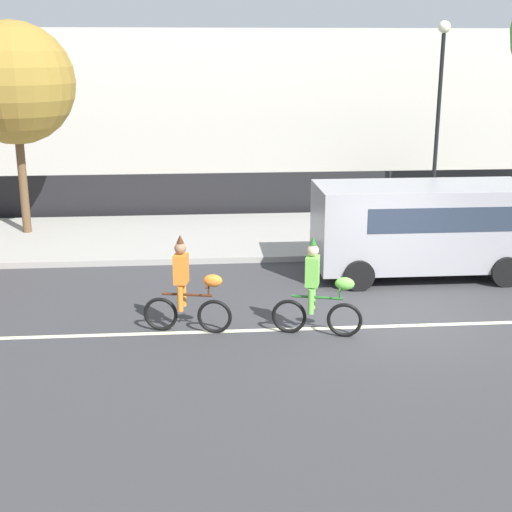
{
  "coord_description": "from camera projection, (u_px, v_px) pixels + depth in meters",
  "views": [
    {
      "loc": [
        -4.0,
        -13.23,
        5.21
      ],
      "look_at": [
        -2.82,
        1.2,
        1.0
      ],
      "focal_mm": 50.0,
      "sensor_mm": 36.0,
      "label": 1
    }
  ],
  "objects": [
    {
      "name": "building_backdrop",
      "position": [
        321.0,
        103.0,
        30.94
      ],
      "size": [
        28.0,
        8.0,
        5.97
      ],
      "primitive_type": "cube",
      "color": "beige",
      "rests_on": "ground"
    },
    {
      "name": "road_centre_line",
      "position": [
        406.0,
        326.0,
        13.95
      ],
      "size": [
        36.0,
        0.14,
        0.01
      ],
      "primitive_type": "cube",
      "color": "beige",
      "rests_on": "ground"
    },
    {
      "name": "pedestrian_onlooker",
      "position": [
        441.0,
        204.0,
        20.14
      ],
      "size": [
        0.32,
        0.2,
        1.62
      ],
      "color": "#33333D",
      "rests_on": "sidewalk_curb"
    },
    {
      "name": "parked_van_grey",
      "position": [
        425.0,
        223.0,
        16.76
      ],
      "size": [
        5.0,
        2.22,
        2.18
      ],
      "color": "#99999E",
      "rests_on": "ground"
    },
    {
      "name": "street_tree_far_corner",
      "position": [
        14.0,
        84.0,
        19.36
      ],
      "size": [
        3.32,
        3.32,
        5.84
      ],
      "color": "brown",
      "rests_on": "sidewalk_curb"
    },
    {
      "name": "fence_line",
      "position": [
        321.0,
        193.0,
        23.23
      ],
      "size": [
        40.0,
        0.08,
        1.4
      ],
      "primitive_type": "cube",
      "color": "black",
      "rests_on": "ground"
    },
    {
      "name": "sidewalk_curb",
      "position": [
        338.0,
        234.0,
        20.63
      ],
      "size": [
        60.0,
        5.0,
        0.15
      ],
      "primitive_type": "cube",
      "color": "#9E9B93",
      "rests_on": "ground"
    },
    {
      "name": "parade_cyclist_lime",
      "position": [
        318.0,
        293.0,
        13.28
      ],
      "size": [
        1.68,
        0.62,
        1.92
      ],
      "color": "black",
      "rests_on": "ground"
    },
    {
      "name": "street_lamp_post",
      "position": [
        440.0,
        92.0,
        21.02
      ],
      "size": [
        0.36,
        0.36,
        5.86
      ],
      "color": "black",
      "rests_on": "sidewalk_curb"
    },
    {
      "name": "ground_plane",
      "position": [
        399.0,
        317.0,
        14.43
      ],
      "size": [
        80.0,
        80.0,
        0.0
      ],
      "primitive_type": "plane",
      "color": "#38383A"
    },
    {
      "name": "parade_cyclist_orange",
      "position": [
        188.0,
        290.0,
        13.43
      ],
      "size": [
        1.7,
        0.55,
        1.92
      ],
      "color": "black",
      "rests_on": "ground"
    }
  ]
}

